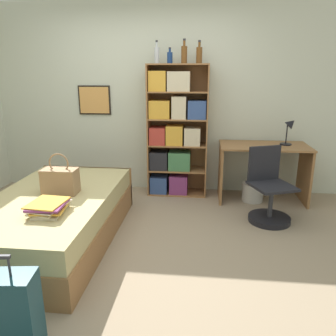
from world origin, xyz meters
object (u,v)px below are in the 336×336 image
object	(u,v)px
desk	(263,162)
book_stack_on_bed	(49,207)
bottle_green	(157,55)
bottle_clear	(184,54)
bottle_blue	(199,55)
bed	(55,217)
bottle_brown	(170,57)
desk_chair	(269,198)
desk_lamp	(290,127)
waste_bin	(253,192)
bookcase	(174,132)
handbag	(60,181)

from	to	relation	value
desk	book_stack_on_bed	bearing A→B (deg)	-139.37
bottle_green	bottle_clear	xyz separation A→B (m)	(0.36, -0.05, 0.00)
bottle_green	bottle_blue	xyz separation A→B (m)	(0.55, -0.01, -0.00)
bed	bottle_green	distance (m)	2.39
bottle_green	bottle_brown	distance (m)	0.18
bed	desk	distance (m)	2.67
desk	desk_chair	bearing A→B (deg)	-92.24
bottle_brown	bottle_clear	xyz separation A→B (m)	(0.19, -0.03, 0.04)
bottle_brown	desk_lamp	size ratio (longest dim) A/B	0.54
bottle_green	bottle_blue	distance (m)	0.55
bottle_blue	bed	bearing A→B (deg)	-132.97
waste_bin	bookcase	bearing A→B (deg)	170.01
book_stack_on_bed	waste_bin	world-z (taller)	book_stack_on_bed
bottle_clear	book_stack_on_bed	bearing A→B (deg)	-118.53
bottle_green	waste_bin	xyz separation A→B (m)	(1.31, -0.21, -1.76)
bottle_brown	desk	world-z (taller)	bottle_brown
bottle_blue	handbag	bearing A→B (deg)	-132.16
book_stack_on_bed	bottle_green	bearing A→B (deg)	70.85
bookcase	desk_lamp	xyz separation A→B (m)	(1.50, -0.09, 0.11)
book_stack_on_bed	bottle_blue	xyz separation A→B (m)	(1.22, 1.93, 1.33)
bed	waste_bin	size ratio (longest dim) A/B	7.38
book_stack_on_bed	bottle_clear	world-z (taller)	bottle_clear
bookcase	bottle_brown	xyz separation A→B (m)	(-0.06, -0.00, 0.97)
book_stack_on_bed	bottle_brown	bearing A→B (deg)	66.24
bottle_brown	waste_bin	bearing A→B (deg)	-9.22
handbag	desk_chair	world-z (taller)	handbag
bookcase	desk_chair	world-z (taller)	bookcase
handbag	desk_lamp	xyz separation A→B (m)	(2.51, 1.37, 0.36)
bed	book_stack_on_bed	world-z (taller)	book_stack_on_bed
bottle_brown	bottle_clear	distance (m)	0.19
handbag	bottle_blue	xyz separation A→B (m)	(1.32, 1.46, 1.25)
bookcase	bottle_green	distance (m)	1.03
bottle_brown	desk_lamp	distance (m)	1.79
handbag	bottle_brown	world-z (taller)	bottle_brown
bottle_green	desk_lamp	bearing A→B (deg)	-3.37
bottle_blue	desk_chair	xyz separation A→B (m)	(0.85, -0.78, -1.61)
book_stack_on_bed	bottle_brown	xyz separation A→B (m)	(0.85, 1.93, 1.30)
bookcase	desk_chair	xyz separation A→B (m)	(1.17, -0.78, -0.61)
bed	book_stack_on_bed	bearing A→B (deg)	-68.08
bottle_brown	desk	xyz separation A→B (m)	(1.25, -0.12, -1.33)
bottle_blue	desk_chair	size ratio (longest dim) A/B	0.33
handbag	bookcase	xyz separation A→B (m)	(1.01, 1.46, 0.25)
desk	waste_bin	xyz separation A→B (m)	(-0.12, -0.06, -0.40)
bottle_green	desk	distance (m)	1.98
bottle_green	waste_bin	size ratio (longest dim) A/B	1.03
bottle_brown	bottle_clear	world-z (taller)	bottle_clear
bookcase	bottle_brown	distance (m)	0.97
bottle_blue	desk_chair	world-z (taller)	bottle_blue
book_stack_on_bed	desk_chair	xyz separation A→B (m)	(2.08, 1.15, -0.28)
bookcase	bottle_green	bearing A→B (deg)	176.14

